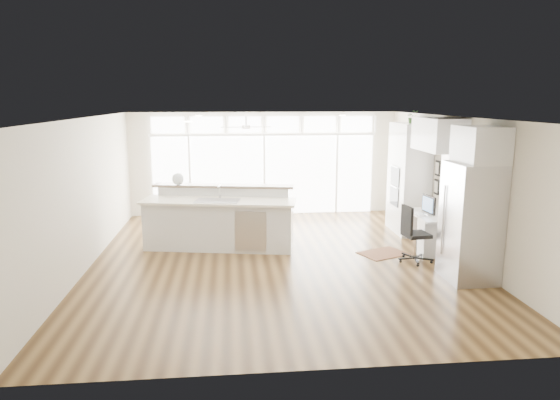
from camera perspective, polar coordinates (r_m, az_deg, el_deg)
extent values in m
cube|color=#3E2913|center=(9.64, -0.15, -6.90)|extent=(7.00, 8.00, 0.02)
cube|color=white|center=(9.16, -0.16, 9.42)|extent=(7.00, 8.00, 0.02)
cube|color=beige|center=(13.24, -1.84, 4.18)|extent=(7.00, 0.04, 2.70)
cube|color=beige|center=(5.45, 3.96, -6.49)|extent=(7.00, 0.04, 2.70)
cube|color=beige|center=(9.62, -21.38, 0.63)|extent=(0.04, 8.00, 2.70)
cube|color=beige|center=(10.25, 19.73, 1.37)|extent=(0.04, 8.00, 2.70)
cube|color=white|center=(13.22, -1.81, 2.86)|extent=(5.80, 0.06, 2.08)
cube|color=white|center=(13.09, -1.85, 8.62)|extent=(5.90, 0.06, 0.40)
cube|color=white|center=(10.47, 18.91, 2.73)|extent=(0.04, 0.85, 0.85)
cube|color=white|center=(11.93, -3.90, 8.81)|extent=(1.16, 1.16, 0.32)
cube|color=white|center=(9.35, -0.28, 9.34)|extent=(3.40, 3.00, 0.02)
cube|color=silver|center=(11.77, 14.53, 2.41)|extent=(0.64, 1.20, 2.50)
cube|color=silver|center=(10.56, 16.87, -3.55)|extent=(0.72, 1.30, 0.76)
cube|color=silver|center=(10.27, 17.71, 7.15)|extent=(0.64, 1.30, 0.64)
cube|color=#B9BABF|center=(8.96, 20.98, -2.39)|extent=(0.76, 0.90, 2.00)
cube|color=silver|center=(8.78, 21.94, 5.89)|extent=(0.64, 0.90, 0.60)
cube|color=black|center=(11.05, 17.54, 2.46)|extent=(0.06, 0.22, 0.80)
cube|color=silver|center=(10.31, -6.95, -2.12)|extent=(3.29, 1.73, 1.24)
cube|color=#3E2013|center=(10.21, 11.69, -6.00)|extent=(1.07, 0.94, 0.01)
cube|color=black|center=(9.72, 15.33, -3.78)|extent=(0.62, 0.58, 1.08)
sphere|color=silver|center=(10.77, -11.58, 2.38)|extent=(0.32, 0.32, 0.25)
cube|color=black|center=(10.40, 16.64, -0.49)|extent=(0.13, 0.48, 0.40)
cube|color=silver|center=(10.38, 15.72, -1.54)|extent=(0.15, 0.35, 0.02)
imported|color=#325C27|center=(11.64, 14.86, 9.03)|extent=(0.26, 0.29, 0.22)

